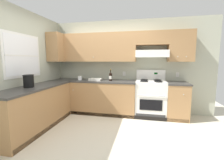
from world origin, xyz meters
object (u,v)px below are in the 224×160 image
stove (150,98)px  bowl (95,80)px  wine_bottle (111,76)px  bucket (29,81)px  paper_towel_roll (80,78)px

stove → bowl: 1.54m
wine_bottle → bucket: bearing=-136.7°
bowl → paper_towel_roll: bearing=175.8°
wine_bottle → paper_towel_roll: (-0.88, 0.01, -0.07)m
stove → paper_towel_roll: size_ratio=10.32×
bucket → paper_towel_roll: bearing=68.6°
bucket → bowl: bearing=52.8°
stove → bucket: (-2.45, -1.35, 0.56)m
paper_towel_roll → wine_bottle: bearing=-0.4°
wine_bottle → bucket: (-1.40, -1.32, 0.01)m
paper_towel_roll → bowl: bearing=-4.2°
stove → bowl: stove is taller
bowl → paper_towel_roll: paper_towel_roll is taller
stove → bowl: size_ratio=3.57×
wine_bottle → paper_towel_roll: wine_bottle is taller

